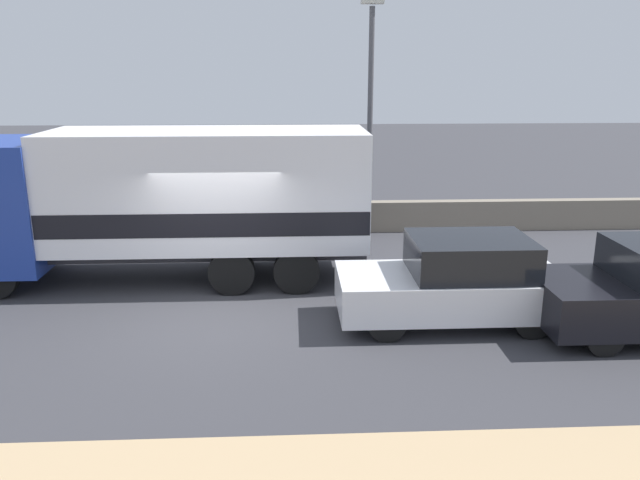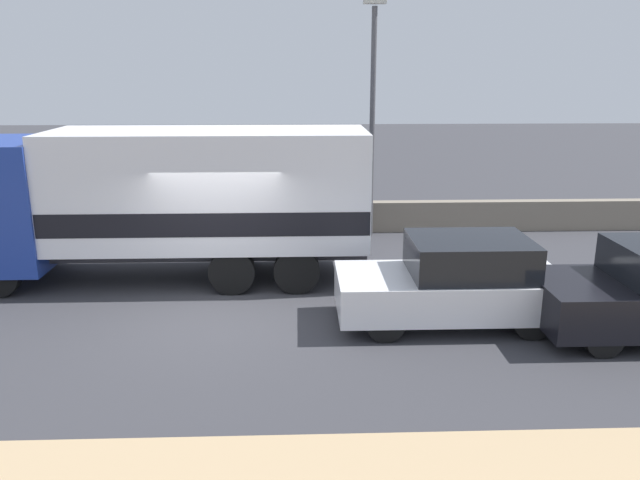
% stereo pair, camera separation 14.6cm
% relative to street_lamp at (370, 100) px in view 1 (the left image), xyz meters
% --- Properties ---
extents(ground_plane, '(80.00, 80.00, 0.00)m').
position_rel_street_lamp_xyz_m(ground_plane, '(-3.51, -5.49, -3.60)').
color(ground_plane, '#38383D').
extents(stone_wall_backdrop, '(60.00, 0.35, 0.84)m').
position_rel_street_lamp_xyz_m(stone_wall_backdrop, '(-3.51, 0.49, -3.18)').
color(stone_wall_backdrop, gray).
rests_on(stone_wall_backdrop, ground_plane).
extents(street_lamp, '(0.56, 0.28, 6.13)m').
position_rel_street_lamp_xyz_m(street_lamp, '(0.00, 0.00, 0.00)').
color(street_lamp, '#4C4C51').
rests_on(street_lamp, ground_plane).
extents(box_truck, '(8.33, 2.48, 3.18)m').
position_rel_street_lamp_xyz_m(box_truck, '(-4.62, -3.34, -1.81)').
color(box_truck, navy).
rests_on(box_truck, ground_plane).
extents(car_hatchback, '(3.99, 1.73, 1.56)m').
position_rel_street_lamp_xyz_m(car_hatchback, '(0.82, -6.00, -2.84)').
color(car_hatchback, silver).
rests_on(car_hatchback, ground_plane).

